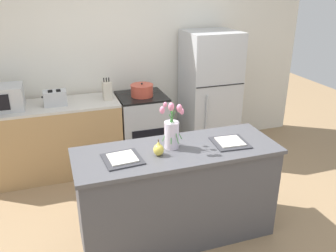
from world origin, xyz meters
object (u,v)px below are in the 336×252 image
(plate_setting_right, at_px, (230,142))
(knife_block, at_px, (107,90))
(cooking_pot, at_px, (142,90))
(microwave, at_px, (1,98))
(refrigerator, at_px, (209,94))
(flower_vase, at_px, (172,131))
(toaster, at_px, (55,98))
(plate_setting_left, at_px, (122,159))
(pear_figurine, at_px, (159,149))
(stove_range, at_px, (142,128))

(plate_setting_right, bearing_deg, knife_block, 117.01)
(cooking_pot, relative_size, microwave, 0.60)
(refrigerator, height_order, flower_vase, refrigerator)
(flower_vase, distance_m, toaster, 1.77)
(refrigerator, height_order, plate_setting_left, refrigerator)
(plate_setting_left, distance_m, cooking_pot, 1.72)
(pear_figurine, bearing_deg, plate_setting_right, 1.53)
(plate_setting_left, relative_size, toaster, 1.17)
(refrigerator, xyz_separation_m, plate_setting_right, (-0.56, -1.64, 0.08))
(stove_range, distance_m, toaster, 1.18)
(pear_figurine, xyz_separation_m, knife_block, (-0.15, 1.64, 0.05))
(stove_range, relative_size, knife_block, 3.36)
(flower_vase, height_order, microwave, flower_vase)
(stove_range, xyz_separation_m, plate_setting_right, (0.39, -1.64, 0.46))
(plate_setting_left, bearing_deg, flower_vase, 10.57)
(plate_setting_right, distance_m, knife_block, 1.82)
(refrigerator, bearing_deg, flower_vase, -124.93)
(pear_figurine, xyz_separation_m, microwave, (-1.34, 1.66, 0.08))
(pear_figurine, xyz_separation_m, toaster, (-0.76, 1.62, 0.03))
(flower_vase, bearing_deg, plate_setting_left, -169.43)
(toaster, bearing_deg, refrigerator, 1.07)
(microwave, bearing_deg, cooking_pot, -1.02)
(flower_vase, bearing_deg, microwave, 133.82)
(microwave, bearing_deg, plate_setting_right, -39.06)
(plate_setting_right, xyz_separation_m, cooking_pot, (-0.39, 1.61, 0.06))
(flower_vase, height_order, pear_figurine, flower_vase)
(plate_setting_left, xyz_separation_m, microwave, (-1.03, 1.64, 0.12))
(plate_setting_left, distance_m, knife_block, 1.63)
(toaster, relative_size, microwave, 0.58)
(plate_setting_left, height_order, microwave, microwave)
(flower_vase, bearing_deg, stove_range, 85.01)
(knife_block, bearing_deg, plate_setting_right, -62.99)
(toaster, distance_m, knife_block, 0.61)
(cooking_pot, bearing_deg, stove_range, 91.79)
(microwave, bearing_deg, plate_setting_left, -57.74)
(plate_setting_left, xyz_separation_m, knife_block, (0.16, 1.62, 0.10))
(refrigerator, xyz_separation_m, microwave, (-2.58, -0.00, 0.21))
(plate_setting_left, height_order, knife_block, knife_block)
(refrigerator, height_order, toaster, refrigerator)
(refrigerator, distance_m, flower_vase, 1.91)
(pear_figurine, height_order, cooking_pot, cooking_pot)
(microwave, distance_m, knife_block, 1.19)
(plate_setting_right, height_order, cooking_pot, cooking_pot)
(plate_setting_left, relative_size, plate_setting_right, 1.00)
(cooking_pot, bearing_deg, toaster, -179.62)
(pear_figurine, relative_size, plate_setting_left, 0.45)
(refrigerator, height_order, cooking_pot, refrigerator)
(stove_range, distance_m, knife_block, 0.71)
(pear_figurine, distance_m, toaster, 1.79)
(toaster, bearing_deg, plate_setting_right, -48.05)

